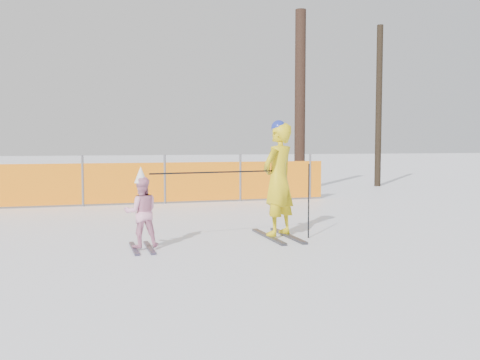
{
  "coord_description": "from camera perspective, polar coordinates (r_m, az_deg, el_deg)",
  "views": [
    {
      "loc": [
        -2.24,
        -7.04,
        1.55
      ],
      "look_at": [
        0.0,
        0.5,
        1.0
      ],
      "focal_mm": 40.0,
      "sensor_mm": 36.0,
      "label": 1
    }
  ],
  "objects": [
    {
      "name": "ground",
      "position": [
        7.55,
        1.09,
        -7.85
      ],
      "size": [
        120.0,
        120.0,
        0.0
      ],
      "primitive_type": "plane",
      "color": "white",
      "rests_on": "ground"
    },
    {
      "name": "adult",
      "position": [
        8.72,
        4.12,
        0.09
      ],
      "size": [
        0.8,
        1.45,
        1.91
      ],
      "color": "black",
      "rests_on": "ground"
    },
    {
      "name": "child",
      "position": [
        7.9,
        -10.49,
        -3.32
      ],
      "size": [
        0.51,
        0.95,
        1.21
      ],
      "color": "black",
      "rests_on": "ground"
    },
    {
      "name": "ski_poles",
      "position": [
        8.37,
        1.11,
        -0.37
      ],
      "size": [
        2.59,
        0.33,
        1.21
      ],
      "color": "black",
      "rests_on": "ground"
    },
    {
      "name": "safety_fence",
      "position": [
        13.56,
        -20.02,
        -0.44
      ],
      "size": [
        14.36,
        0.06,
        1.25
      ],
      "color": "#595960",
      "rests_on": "ground"
    },
    {
      "name": "tree_trunks",
      "position": [
        18.11,
        8.96,
        8.16
      ],
      "size": [
        3.61,
        1.04,
        5.79
      ],
      "color": "black",
      "rests_on": "ground"
    }
  ]
}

